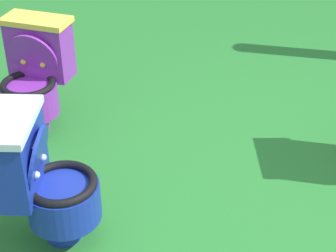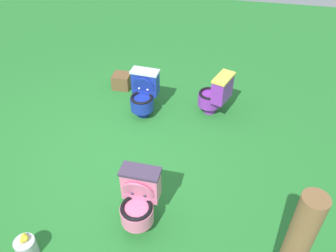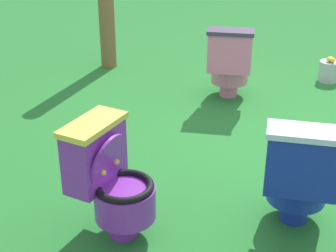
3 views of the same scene
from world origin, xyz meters
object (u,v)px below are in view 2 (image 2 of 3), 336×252
(toilet_purple, at_px, (215,94))
(small_crate, at_px, (122,81))
(toilet_blue, at_px, (144,93))
(toilet_pink, at_px, (139,200))
(lemon_bucket, at_px, (26,247))

(toilet_purple, xyz_separation_m, small_crate, (0.44, 1.70, -0.24))
(toilet_purple, bearing_deg, small_crate, 95.16)
(toilet_blue, bearing_deg, toilet_pink, 107.80)
(toilet_blue, xyz_separation_m, lemon_bucket, (-2.69, 0.55, -0.26))
(toilet_pink, height_order, toilet_purple, same)
(lemon_bucket, bearing_deg, toilet_blue, -11.60)
(small_crate, bearing_deg, toilet_blue, -137.85)
(toilet_blue, bearing_deg, small_crate, -43.91)
(lemon_bucket, bearing_deg, toilet_purple, -29.70)
(toilet_purple, xyz_separation_m, lemon_bucket, (-2.91, 1.66, -0.26))
(toilet_purple, xyz_separation_m, toilet_blue, (-0.22, 1.11, 0.00))
(toilet_pink, distance_m, toilet_purple, 2.34)
(toilet_purple, relative_size, lemon_bucket, 2.63)
(toilet_purple, relative_size, small_crate, 2.39)
(toilet_blue, bearing_deg, toilet_purple, -164.79)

